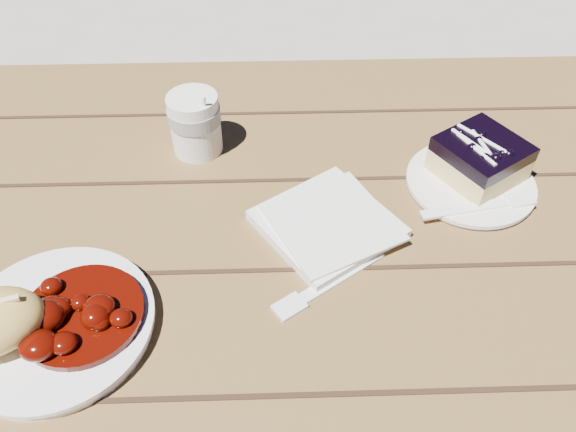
{
  "coord_description": "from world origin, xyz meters",
  "views": [
    {
      "loc": [
        -0.05,
        -0.5,
        1.27
      ],
      "look_at": [
        -0.03,
        -0.05,
        0.81
      ],
      "focal_mm": 35.0,
      "sensor_mm": 36.0,
      "label": 1
    }
  ],
  "objects_px": {
    "coffee_cup": "(195,124)",
    "picnic_table": "(308,295)",
    "dessert_plate": "(470,184)",
    "main_plate": "(57,326)",
    "blueberry_cake": "(480,158)"
  },
  "relations": [
    {
      "from": "coffee_cup",
      "to": "picnic_table",
      "type": "bearing_deg",
      "value": -44.28
    },
    {
      "from": "picnic_table",
      "to": "dessert_plate",
      "type": "height_order",
      "value": "dessert_plate"
    },
    {
      "from": "main_plate",
      "to": "dessert_plate",
      "type": "distance_m",
      "value": 0.55
    },
    {
      "from": "picnic_table",
      "to": "main_plate",
      "type": "bearing_deg",
      "value": -151.33
    },
    {
      "from": "coffee_cup",
      "to": "blueberry_cake",
      "type": "bearing_deg",
      "value": -11.47
    },
    {
      "from": "coffee_cup",
      "to": "dessert_plate",
      "type": "bearing_deg",
      "value": -13.91
    },
    {
      "from": "main_plate",
      "to": "coffee_cup",
      "type": "xyz_separation_m",
      "value": [
        0.13,
        0.31,
        0.04
      ]
    },
    {
      "from": "picnic_table",
      "to": "dessert_plate",
      "type": "relative_size",
      "value": 11.88
    },
    {
      "from": "picnic_table",
      "to": "coffee_cup",
      "type": "distance_m",
      "value": 0.3
    },
    {
      "from": "main_plate",
      "to": "blueberry_cake",
      "type": "height_order",
      "value": "blueberry_cake"
    },
    {
      "from": "main_plate",
      "to": "coffee_cup",
      "type": "bearing_deg",
      "value": 67.67
    },
    {
      "from": "main_plate",
      "to": "blueberry_cake",
      "type": "bearing_deg",
      "value": 24.1
    },
    {
      "from": "dessert_plate",
      "to": "picnic_table",
      "type": "bearing_deg",
      "value": -164.81
    },
    {
      "from": "dessert_plate",
      "to": "coffee_cup",
      "type": "relative_size",
      "value": 1.88
    },
    {
      "from": "blueberry_cake",
      "to": "coffee_cup",
      "type": "bearing_deg",
      "value": 135.69
    }
  ]
}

